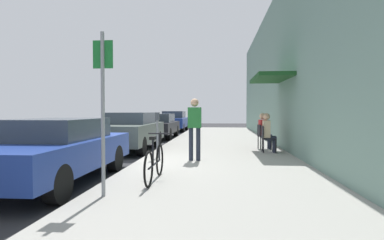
{
  "coord_description": "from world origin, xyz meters",
  "views": [
    {
      "loc": [
        2.23,
        -8.36,
        1.47
      ],
      "look_at": [
        0.73,
        8.97,
        0.99
      ],
      "focal_mm": 29.35,
      "sensor_mm": 36.0,
      "label": 1
    }
  ],
  "objects_px": {
    "parked_car_1": "(130,131)",
    "parked_car_3": "(174,121)",
    "cafe_chair_1": "(262,135)",
    "seated_patron_1": "(264,130)",
    "parking_meter": "(157,131)",
    "parked_car_2": "(158,125)",
    "cafe_chair_0": "(266,137)",
    "street_sign": "(103,101)",
    "seated_patron_0": "(268,131)",
    "pedestrian_standing": "(195,124)",
    "parked_car_0": "(55,149)",
    "bicycle_0": "(155,163)"
  },
  "relations": [
    {
      "from": "seated_patron_1",
      "to": "parked_car_1",
      "type": "bearing_deg",
      "value": 179.02
    },
    {
      "from": "parked_car_2",
      "to": "cafe_chair_1",
      "type": "height_order",
      "value": "parked_car_2"
    },
    {
      "from": "parked_car_3",
      "to": "seated_patron_0",
      "type": "xyz_separation_m",
      "value": [
        4.94,
        -12.56,
        0.05
      ]
    },
    {
      "from": "bicycle_0",
      "to": "cafe_chair_1",
      "type": "height_order",
      "value": "bicycle_0"
    },
    {
      "from": "parking_meter",
      "to": "cafe_chair_1",
      "type": "distance_m",
      "value": 4.14
    },
    {
      "from": "parked_car_3",
      "to": "cafe_chair_0",
      "type": "distance_m",
      "value": 13.47
    },
    {
      "from": "parking_meter",
      "to": "cafe_chair_1",
      "type": "xyz_separation_m",
      "value": [
        3.33,
        2.44,
        -0.26
      ]
    },
    {
      "from": "seated_patron_1",
      "to": "pedestrian_standing",
      "type": "relative_size",
      "value": 0.76
    },
    {
      "from": "parked_car_3",
      "to": "seated_patron_0",
      "type": "distance_m",
      "value": 13.5
    },
    {
      "from": "parked_car_0",
      "to": "parked_car_3",
      "type": "distance_m",
      "value": 16.9
    },
    {
      "from": "parked_car_3",
      "to": "cafe_chair_1",
      "type": "relative_size",
      "value": 5.06
    },
    {
      "from": "parked_car_3",
      "to": "street_sign",
      "type": "xyz_separation_m",
      "value": [
        1.5,
        -18.19,
        0.88
      ]
    },
    {
      "from": "cafe_chair_0",
      "to": "cafe_chair_1",
      "type": "height_order",
      "value": "same"
    },
    {
      "from": "street_sign",
      "to": "cafe_chair_0",
      "type": "xyz_separation_m",
      "value": [
        3.38,
        5.64,
        -1.02
      ]
    },
    {
      "from": "parked_car_0",
      "to": "parked_car_3",
      "type": "relative_size",
      "value": 1.0
    },
    {
      "from": "parked_car_2",
      "to": "street_sign",
      "type": "height_order",
      "value": "street_sign"
    },
    {
      "from": "cafe_chair_1",
      "to": "bicycle_0",
      "type": "bearing_deg",
      "value": -117.19
    },
    {
      "from": "street_sign",
      "to": "pedestrian_standing",
      "type": "distance_m",
      "value": 3.95
    },
    {
      "from": "parked_car_1",
      "to": "seated_patron_0",
      "type": "height_order",
      "value": "parked_car_1"
    },
    {
      "from": "parked_car_2",
      "to": "bicycle_0",
      "type": "xyz_separation_m",
      "value": [
        2.09,
        -11.07,
        -0.22
      ]
    },
    {
      "from": "parked_car_2",
      "to": "parked_car_3",
      "type": "xyz_separation_m",
      "value": [
        0.0,
        5.99,
        0.06
      ]
    },
    {
      "from": "parked_car_2",
      "to": "parking_meter",
      "type": "xyz_separation_m",
      "value": [
        1.55,
        -8.08,
        0.19
      ]
    },
    {
      "from": "parking_meter",
      "to": "seated_patron_0",
      "type": "relative_size",
      "value": 1.02
    },
    {
      "from": "parked_car_3",
      "to": "cafe_chair_0",
      "type": "height_order",
      "value": "parked_car_3"
    },
    {
      "from": "seated_patron_1",
      "to": "parked_car_0",
      "type": "bearing_deg",
      "value": -133.09
    },
    {
      "from": "cafe_chair_1",
      "to": "parked_car_0",
      "type": "bearing_deg",
      "value": -132.78
    },
    {
      "from": "parked_car_2",
      "to": "cafe_chair_0",
      "type": "distance_m",
      "value": 8.19
    },
    {
      "from": "parking_meter",
      "to": "parked_car_1",
      "type": "bearing_deg",
      "value": 121.47
    },
    {
      "from": "cafe_chair_1",
      "to": "seated_patron_1",
      "type": "bearing_deg",
      "value": 6.3
    },
    {
      "from": "parked_car_1",
      "to": "parking_meter",
      "type": "height_order",
      "value": "parking_meter"
    },
    {
      "from": "parking_meter",
      "to": "parked_car_3",
      "type": "bearing_deg",
      "value": 96.29
    },
    {
      "from": "parked_car_1",
      "to": "parked_car_0",
      "type": "bearing_deg",
      "value": -90.0
    },
    {
      "from": "cafe_chair_0",
      "to": "pedestrian_standing",
      "type": "relative_size",
      "value": 0.51
    },
    {
      "from": "street_sign",
      "to": "cafe_chair_0",
      "type": "relative_size",
      "value": 2.99
    },
    {
      "from": "parked_car_1",
      "to": "seated_patron_1",
      "type": "distance_m",
      "value": 4.94
    },
    {
      "from": "parked_car_0",
      "to": "bicycle_0",
      "type": "bearing_deg",
      "value": -4.36
    },
    {
      "from": "parked_car_1",
      "to": "cafe_chair_1",
      "type": "xyz_separation_m",
      "value": [
        4.88,
        -0.09,
        -0.12
      ]
    },
    {
      "from": "parked_car_1",
      "to": "bicycle_0",
      "type": "relative_size",
      "value": 2.57
    },
    {
      "from": "seated_patron_1",
      "to": "parking_meter",
      "type": "bearing_deg",
      "value": -144.18
    },
    {
      "from": "parked_car_1",
      "to": "seated_patron_1",
      "type": "xyz_separation_m",
      "value": [
        4.94,
        -0.08,
        0.07
      ]
    },
    {
      "from": "street_sign",
      "to": "bicycle_0",
      "type": "relative_size",
      "value": 1.52
    },
    {
      "from": "street_sign",
      "to": "cafe_chair_0",
      "type": "bearing_deg",
      "value": 59.04
    },
    {
      "from": "parked_car_0",
      "to": "parked_car_3",
      "type": "height_order",
      "value": "parked_car_3"
    },
    {
      "from": "parked_car_1",
      "to": "parked_car_3",
      "type": "xyz_separation_m",
      "value": [
        0.0,
        11.53,
        0.01
      ]
    },
    {
      "from": "bicycle_0",
      "to": "seated_patron_1",
      "type": "bearing_deg",
      "value": 62.34
    },
    {
      "from": "parking_meter",
      "to": "pedestrian_standing",
      "type": "relative_size",
      "value": 0.78
    },
    {
      "from": "parked_car_2",
      "to": "seated_patron_0",
      "type": "height_order",
      "value": "seated_patron_0"
    },
    {
      "from": "parked_car_2",
      "to": "pedestrian_standing",
      "type": "height_order",
      "value": "pedestrian_standing"
    },
    {
      "from": "parking_meter",
      "to": "cafe_chair_0",
      "type": "relative_size",
      "value": 1.52
    },
    {
      "from": "street_sign",
      "to": "pedestrian_standing",
      "type": "relative_size",
      "value": 1.53
    }
  ]
}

